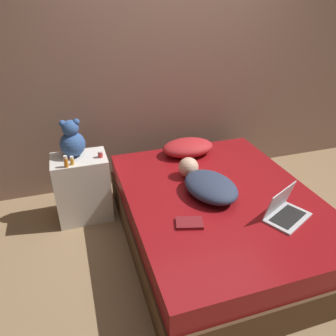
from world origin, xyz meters
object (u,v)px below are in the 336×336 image
(laptop, at_px, (285,211))
(bottle_red, at_px, (100,154))
(person_lying, at_px, (207,183))
(pillow, at_px, (188,147))
(teddy_bear, at_px, (72,140))
(bottle_amber, at_px, (72,161))
(book, at_px, (189,223))
(bottle_orange, at_px, (66,162))

(laptop, relative_size, bottle_red, 6.46)
(person_lying, height_order, bottle_red, bottle_red)
(pillow, xyz_separation_m, teddy_bear, (-1.13, -0.00, 0.23))
(laptop, bearing_deg, pillow, 78.39)
(bottle_amber, bearing_deg, book, -49.90)
(teddy_bear, bearing_deg, pillow, 0.15)
(person_lying, bearing_deg, pillow, 70.92)
(pillow, relative_size, laptop, 1.30)
(bottle_amber, xyz_separation_m, book, (0.76, -0.90, -0.19))
(bottle_orange, bearing_deg, person_lying, -24.08)
(person_lying, xyz_separation_m, teddy_bear, (-1.03, 0.70, 0.23))
(teddy_bear, xyz_separation_m, bottle_orange, (-0.08, -0.21, -0.10))
(pillow, distance_m, laptop, 1.25)
(laptop, xyz_separation_m, book, (-0.72, 0.13, -0.04))
(pillow, xyz_separation_m, laptop, (0.32, -1.21, -0.03))
(pillow, height_order, bottle_orange, bottle_orange)
(bottle_orange, xyz_separation_m, book, (0.81, -0.87, -0.20))
(laptop, relative_size, bottle_amber, 5.26)
(pillow, xyz_separation_m, person_lying, (-0.10, -0.71, -0.00))
(pillow, distance_m, bottle_orange, 1.23)
(pillow, distance_m, bottle_red, 0.92)
(bottle_orange, bearing_deg, bottle_amber, 31.08)
(person_lying, xyz_separation_m, laptop, (0.41, -0.50, -0.03))
(person_lying, relative_size, teddy_bear, 2.09)
(bottle_red, relative_size, book, 0.28)
(laptop, bearing_deg, bottle_red, 111.74)
(pillow, height_order, teddy_bear, teddy_bear)
(person_lying, height_order, laptop, laptop)
(bottle_orange, distance_m, book, 1.20)
(pillow, height_order, bottle_amber, bottle_amber)
(bottle_red, height_order, bottle_orange, bottle_orange)
(bottle_orange, bearing_deg, laptop, -33.23)
(teddy_bear, xyz_separation_m, book, (0.73, -1.08, -0.30))
(person_lying, height_order, teddy_bear, teddy_bear)
(bottle_red, height_order, bottle_amber, bottle_amber)
(book, bearing_deg, teddy_bear, 124.18)
(person_lying, distance_m, teddy_bear, 1.27)
(person_lying, bearing_deg, bottle_red, 132.34)
(laptop, distance_m, bottle_orange, 1.83)
(laptop, relative_size, teddy_bear, 1.17)
(bottle_red, bearing_deg, pillow, 7.16)
(teddy_bear, bearing_deg, book, -55.82)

